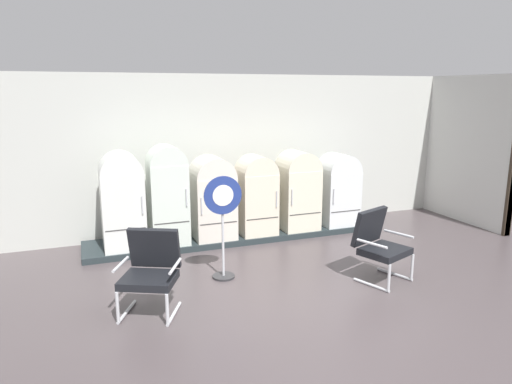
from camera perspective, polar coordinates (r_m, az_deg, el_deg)
The scene contains 13 objects.
ground at distance 5.88m, azimuth 7.36°, elevation -14.39°, with size 12.00×10.00×0.05m, color #4B4244.
back_wall at distance 8.73m, azimuth -3.66°, elevation 4.77°, with size 11.76×0.12×2.90m.
side_wall_right at distance 10.16m, azimuth 24.66°, elevation 4.61°, with size 0.16×2.20×2.90m.
display_plinth at distance 8.45m, azimuth -2.27°, elevation -5.30°, with size 5.30×0.95×0.10m, color #263033.
refrigerator_0 at distance 7.75m, azimuth -16.07°, elevation -0.67°, with size 0.66×0.70×1.56m.
refrigerator_1 at distance 7.79m, azimuth -10.76°, elevation 0.02°, with size 0.61×0.62×1.65m.
refrigerator_2 at distance 8.02m, azimuth -5.32°, elevation -0.42°, with size 0.69×0.71×1.42m.
refrigerator_3 at distance 8.22m, azimuth 0.05°, elevation -0.08°, with size 0.63×0.63×1.40m.
refrigerator_4 at distance 8.56m, azimuth 5.13°, elevation 0.49°, with size 0.67×0.70×1.44m.
refrigerator_5 at distance 8.93m, azimuth 10.03°, elevation 0.53°, with size 0.67×0.64×1.35m.
armchair_left at distance 5.75m, azimuth -12.74°, elevation -9.07°, with size 0.85×0.85×0.99m.
armchair_right at distance 6.74m, azimuth 14.81°, elevation -5.96°, with size 0.82×0.83×0.99m.
sign_stand at distance 6.49m, azimuth -4.05°, elevation -4.05°, with size 0.54×0.32×1.48m.
Camera 1 is at (-2.51, -4.62, 2.62)m, focal length 32.68 mm.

